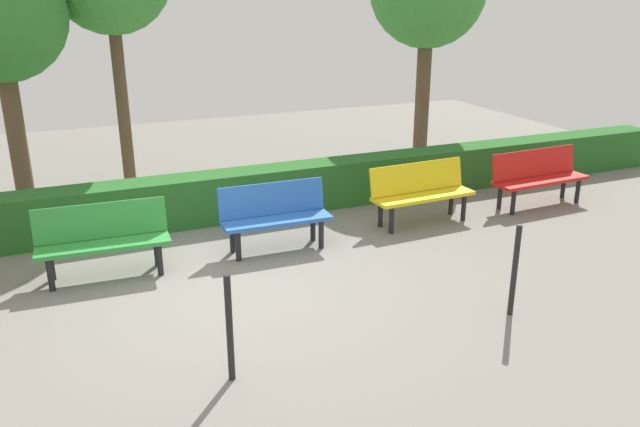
% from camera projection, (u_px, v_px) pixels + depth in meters
% --- Properties ---
extents(ground_plane, '(19.66, 19.66, 0.00)m').
position_uv_depth(ground_plane, '(225.00, 285.00, 7.34)').
color(ground_plane, gray).
extents(bench_red, '(1.64, 0.53, 0.86)m').
position_uv_depth(bench_red, '(538.00, 175.00, 9.90)').
color(bench_red, red).
rests_on(bench_red, ground_plane).
extents(bench_yellow, '(1.55, 0.53, 0.86)m').
position_uv_depth(bench_yellow, '(421.00, 190.00, 9.16)').
color(bench_yellow, yellow).
rests_on(bench_yellow, ground_plane).
extents(bench_blue, '(1.42, 0.49, 0.86)m').
position_uv_depth(bench_blue, '(275.00, 214.00, 8.22)').
color(bench_blue, blue).
rests_on(bench_blue, ground_plane).
extents(bench_green, '(1.52, 0.53, 0.86)m').
position_uv_depth(bench_green, '(103.00, 237.00, 7.43)').
color(bench_green, '#2D8C38').
rests_on(bench_green, ground_plane).
extents(hedge_row, '(15.66, 0.53, 0.71)m').
position_uv_depth(hedge_row, '(248.00, 193.00, 9.44)').
color(hedge_row, '#266023').
rests_on(hedge_row, ground_plane).
extents(railing_post_mid, '(0.06, 0.06, 1.00)m').
position_uv_depth(railing_post_mid, '(515.00, 270.00, 6.52)').
color(railing_post_mid, black).
rests_on(railing_post_mid, ground_plane).
extents(railing_post_far, '(0.06, 0.06, 1.00)m').
position_uv_depth(railing_post_far, '(230.00, 328.00, 5.41)').
color(railing_post_far, black).
rests_on(railing_post_far, ground_plane).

